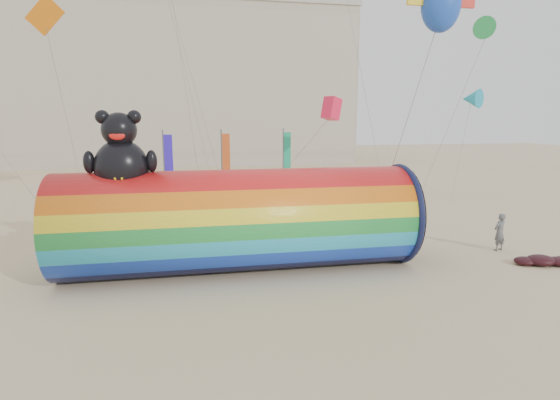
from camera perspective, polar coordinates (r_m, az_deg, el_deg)
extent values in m
plane|color=#CCB58C|center=(18.18, -0.65, -8.37)|extent=(160.00, 160.00, 0.00)
cube|color=#B7AD99|center=(63.69, -19.60, 13.60)|extent=(60.00, 15.00, 20.00)
cube|color=#28303D|center=(56.27, -20.78, 14.53)|extent=(59.50, 0.12, 17.00)
cube|color=#B2ADA0|center=(65.17, -20.20, 22.65)|extent=(60.40, 15.40, 0.60)
cylinder|color=red|center=(17.21, -5.19, -2.61)|extent=(13.62, 3.97, 3.97)
torus|color=#0F1438|center=(19.05, 15.20, -1.67)|extent=(0.27, 4.16, 4.16)
cylinder|color=black|center=(19.12, 15.63, -1.64)|extent=(0.07, 3.93, 3.93)
ellipsoid|color=black|center=(16.98, -19.98, 4.00)|extent=(1.94, 1.74, 2.04)
ellipsoid|color=yellow|center=(16.38, -20.29, 3.37)|extent=(1.00, 0.44, 0.87)
sphere|color=black|center=(16.90, -20.27, 8.59)|extent=(1.25, 1.25, 1.25)
sphere|color=black|center=(16.99, -22.21, 10.01)|extent=(0.50, 0.50, 0.50)
sphere|color=black|center=(16.82, -18.51, 10.24)|extent=(0.50, 0.50, 0.50)
ellipsoid|color=red|center=(16.40, -20.51, 7.94)|extent=(0.55, 0.20, 0.35)
ellipsoid|color=black|center=(17.05, -23.67, 4.54)|extent=(0.41, 0.41, 0.82)
ellipsoid|color=black|center=(16.71, -16.43, 4.89)|extent=(0.41, 0.41, 0.82)
imported|color=#565A5E|center=(22.13, 26.75, -3.77)|extent=(0.72, 0.59, 1.71)
ellipsoid|color=#3E0B12|center=(20.94, 30.90, -6.76)|extent=(1.17, 0.99, 0.41)
ellipsoid|color=#3E0B12|center=(21.28, 32.67, -6.77)|extent=(0.99, 0.84, 0.34)
ellipsoid|color=#3E0B12|center=(20.67, 29.36, -6.95)|extent=(0.91, 0.77, 0.32)
ellipsoid|color=#3E0B12|center=(21.44, 30.78, -6.56)|extent=(0.78, 0.66, 0.27)
cylinder|color=#59595E|center=(30.01, -14.88, 3.86)|extent=(0.10, 0.10, 5.20)
cube|color=#2E1AC3|center=(29.99, -14.29, 3.98)|extent=(0.56, 0.06, 4.50)
cylinder|color=#59595E|center=(31.21, -7.59, 4.36)|extent=(0.10, 0.10, 5.20)
cube|color=#CC4C1C|center=(31.22, -7.03, 4.47)|extent=(0.56, 0.06, 4.50)
cylinder|color=#59595E|center=(34.29, 0.43, 5.00)|extent=(0.10, 0.10, 5.20)
cube|color=#17996D|center=(34.35, 0.94, 5.09)|extent=(0.56, 0.06, 4.50)
ellipsoid|color=blue|center=(17.02, 20.28, 22.86)|extent=(1.39, 1.08, 1.85)
cone|color=green|center=(27.67, 25.41, 19.51)|extent=(1.19, 1.19, 1.07)
cone|color=#1797B8|center=(34.15, 23.66, 12.02)|extent=(1.34, 1.34, 1.21)
cube|color=orange|center=(23.60, -28.36, 20.48)|extent=(1.05, 0.06, 1.46)
cube|color=#FF1C44|center=(26.16, 6.74, 11.78)|extent=(0.78, 0.78, 1.25)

